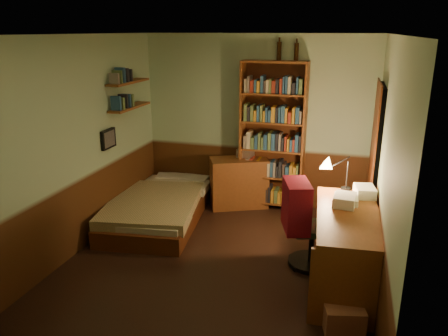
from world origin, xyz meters
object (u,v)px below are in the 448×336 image
(mini_stereo, at_px, (245,153))
(cardboard_box_b, at_px, (343,318))
(bookshelf, at_px, (272,138))
(office_chair, at_px, (312,227))
(dresser, at_px, (239,183))
(desk, at_px, (345,250))
(desk_lamp, at_px, (348,163))
(bed, at_px, (159,198))

(mini_stereo, xyz_separation_m, cardboard_box_b, (1.60, -2.74, -0.70))
(mini_stereo, height_order, bookshelf, bookshelf)
(mini_stereo, xyz_separation_m, bookshelf, (0.42, -0.04, 0.28))
(office_chair, bearing_deg, cardboard_box_b, -87.34)
(dresser, relative_size, office_chair, 0.89)
(desk, xyz_separation_m, office_chair, (-0.38, 0.32, 0.07))
(desk_lamp, bearing_deg, mini_stereo, 149.32)
(dresser, height_order, desk, desk)
(desk_lamp, distance_m, office_chair, 0.87)
(mini_stereo, height_order, desk_lamp, desk_lamp)
(bed, bearing_deg, cardboard_box_b, -41.49)
(bed, relative_size, desk, 1.37)
(office_chair, distance_m, cardboard_box_b, 1.22)
(desk_lamp, bearing_deg, dresser, 153.48)
(bookshelf, bearing_deg, dresser, -168.99)
(bookshelf, xyz_separation_m, desk, (1.16, -1.93, -0.70))
(office_chair, bearing_deg, desk_lamp, 34.77)
(office_chair, bearing_deg, desk, -57.77)
(desk, relative_size, office_chair, 1.60)
(desk, relative_size, desk_lamp, 2.33)
(desk_lamp, relative_size, office_chair, 0.69)
(bookshelf, xyz_separation_m, cardboard_box_b, (1.18, -2.70, -0.99))
(bed, distance_m, cardboard_box_b, 3.23)
(bookshelf, relative_size, desk, 1.44)
(dresser, bearing_deg, bookshelf, -15.10)
(office_chair, bearing_deg, bed, 144.67)
(cardboard_box_b, bearing_deg, bed, 145.52)
(bed, relative_size, mini_stereo, 9.09)
(bed, xyz_separation_m, cardboard_box_b, (2.65, -1.82, -0.19))
(mini_stereo, relative_size, desk_lamp, 0.35)
(bookshelf, relative_size, cardboard_box_b, 6.26)
(mini_stereo, distance_m, cardboard_box_b, 3.25)
(mini_stereo, relative_size, bookshelf, 0.10)
(mini_stereo, xyz_separation_m, desk_lamp, (1.53, -1.22, 0.33))
(mini_stereo, bearing_deg, office_chair, -43.41)
(desk, height_order, office_chair, office_chair)
(cardboard_box_b, bearing_deg, office_chair, 110.16)
(dresser, xyz_separation_m, bookshelf, (0.49, 0.08, 0.73))
(bookshelf, relative_size, office_chair, 2.31)
(mini_stereo, bearing_deg, bed, -128.35)
(bookshelf, bearing_deg, desk_lamp, -45.56)
(desk_lamp, xyz_separation_m, office_chair, (-0.33, -0.43, -0.68))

